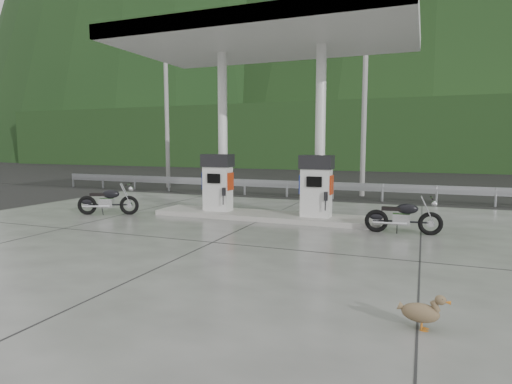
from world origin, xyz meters
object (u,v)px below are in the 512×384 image
(motorcycle_left, at_px, (108,201))
(duck, at_px, (420,313))
(gas_pump_right, at_px, (316,186))
(gas_pump_left, at_px, (218,182))
(motorcycle_right, at_px, (403,217))

(motorcycle_left, relative_size, duck, 3.34)
(gas_pump_right, height_order, duck, gas_pump_right)
(gas_pump_left, distance_m, gas_pump_right, 3.20)
(gas_pump_left, relative_size, motorcycle_right, 1.02)
(motorcycle_right, relative_size, duck, 3.20)
(gas_pump_left, height_order, motorcycle_right, gas_pump_left)
(motorcycle_left, height_order, motorcycle_right, motorcycle_left)
(gas_pump_right, bearing_deg, motorcycle_left, -169.56)
(gas_pump_right, distance_m, motorcycle_left, 6.69)
(gas_pump_left, relative_size, duck, 3.26)
(duck, bearing_deg, gas_pump_right, 118.80)
(gas_pump_right, bearing_deg, gas_pump_left, 180.00)
(gas_pump_left, distance_m, motorcycle_left, 3.61)
(gas_pump_left, xyz_separation_m, gas_pump_right, (3.20, 0.00, 0.00))
(motorcycle_left, bearing_deg, duck, -51.67)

